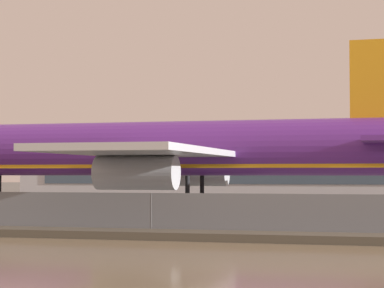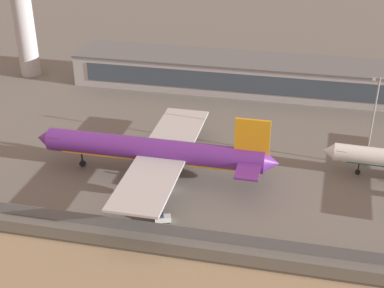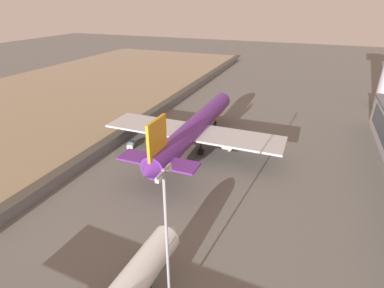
{
  "view_description": "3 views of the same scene",
  "coord_description": "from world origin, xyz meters",
  "px_view_note": "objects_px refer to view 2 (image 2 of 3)",
  "views": [
    {
      "loc": [
        15.48,
        -64.52,
        4.0
      ],
      "look_at": [
        -3.05,
        6.65,
        6.92
      ],
      "focal_mm": 70.0,
      "sensor_mm": 36.0,
      "label": 1
    },
    {
      "loc": [
        25.08,
        -95.11,
        63.31
      ],
      "look_at": [
        0.54,
        16.49,
        2.79
      ],
      "focal_mm": 50.0,
      "sensor_mm": 36.0,
      "label": 2
    },
    {
      "loc": [
        64.43,
        31.9,
        37.32
      ],
      "look_at": [
        1.28,
        6.79,
        4.51
      ],
      "focal_mm": 28.0,
      "sensor_mm": 36.0,
      "label": 3
    }
  ],
  "objects_px": {
    "cargo_jet_purple": "(157,151)",
    "control_tower": "(22,9)",
    "baggage_tug": "(163,218)",
    "apron_light_mast_apron_west": "(373,118)"
  },
  "relations": [
    {
      "from": "control_tower",
      "to": "cargo_jet_purple",
      "type": "bearing_deg",
      "value": -42.39
    },
    {
      "from": "baggage_tug",
      "to": "apron_light_mast_apron_west",
      "type": "relative_size",
      "value": 0.16
    },
    {
      "from": "cargo_jet_purple",
      "to": "apron_light_mast_apron_west",
      "type": "relative_size",
      "value": 2.54
    },
    {
      "from": "cargo_jet_purple",
      "to": "baggage_tug",
      "type": "xyz_separation_m",
      "value": [
        5.81,
        -16.95,
        -5.42
      ]
    },
    {
      "from": "apron_light_mast_apron_west",
      "to": "baggage_tug",
      "type": "bearing_deg",
      "value": -142.24
    },
    {
      "from": "baggage_tug",
      "to": "control_tower",
      "type": "xyz_separation_m",
      "value": [
        -65.0,
        70.98,
        21.05
      ]
    },
    {
      "from": "baggage_tug",
      "to": "apron_light_mast_apron_west",
      "type": "height_order",
      "value": "apron_light_mast_apron_west"
    },
    {
      "from": "cargo_jet_purple",
      "to": "control_tower",
      "type": "bearing_deg",
      "value": 137.61
    },
    {
      "from": "control_tower",
      "to": "apron_light_mast_apron_west",
      "type": "relative_size",
      "value": 1.71
    },
    {
      "from": "cargo_jet_purple",
      "to": "control_tower",
      "type": "distance_m",
      "value": 81.65
    }
  ]
}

